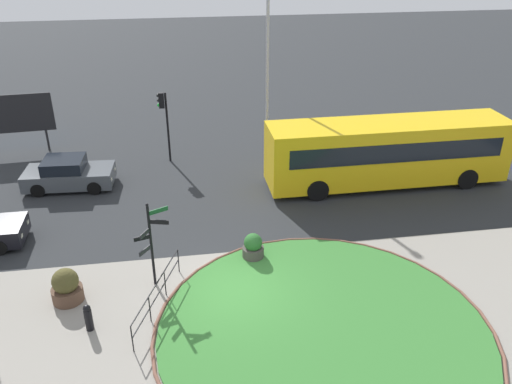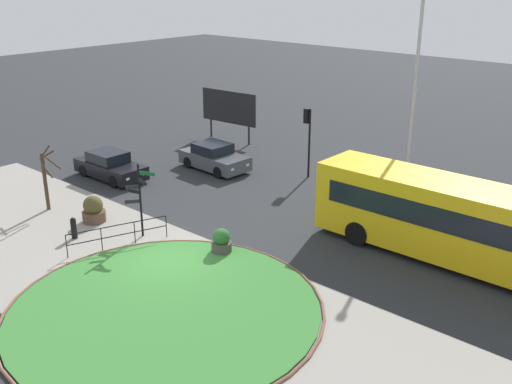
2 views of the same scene
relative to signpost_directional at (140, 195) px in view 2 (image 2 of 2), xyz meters
The scene contains 16 objects.
ground 3.28m from the signpost_directional, 17.03° to the right, with size 120.00×120.00×0.00m, color #282B2D.
sidewalk_paving 4.11m from the signpost_directional, 45.07° to the right, with size 32.00×8.39×0.02m, color gray.
grass_island 6.25m from the signpost_directional, 31.51° to the right, with size 10.15×10.15×0.10m, color #387A33.
grass_kerb_ring 6.25m from the signpost_directional, 31.51° to the right, with size 10.46×10.46×0.11m, color brown.
signpost_directional is the anchor object (origin of this frame).
bollard_foreground 3.09m from the signpost_directional, 134.85° to the right, with size 0.24×0.24×0.94m.
railing_grass_edge 1.75m from the signpost_directional, 84.70° to the right, with size 1.45×3.81×0.99m.
bus_yellow 12.50m from the signpost_directional, 30.73° to the left, with size 11.33×2.59×3.08m.
car_near_lane 9.36m from the signpost_directional, 116.17° to the left, with size 4.15×2.10×1.46m.
car_far_lane 8.14m from the signpost_directional, 153.26° to the left, with size 4.28×1.85×1.44m.
traffic_light_near 10.76m from the signpost_directional, 87.37° to the left, with size 0.49×0.26×3.70m.
lamppost_tall 13.37m from the signpost_directional, 62.79° to the left, with size 0.32×0.32×9.67m.
billboard_left 15.16m from the signpost_directional, 119.81° to the left, with size 4.30×0.45×3.25m.
planter_near_signpost 3.97m from the signpost_directional, 16.78° to the left, with size 0.80×0.80×1.04m.
planter_kerbside 3.14m from the signpost_directional, behind, with size 1.01×1.01×1.21m.
street_tree_bare 5.68m from the signpost_directional, behind, with size 1.29×1.03×3.07m.
Camera 2 is at (15.89, -13.07, 10.47)m, focal length 41.85 mm.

